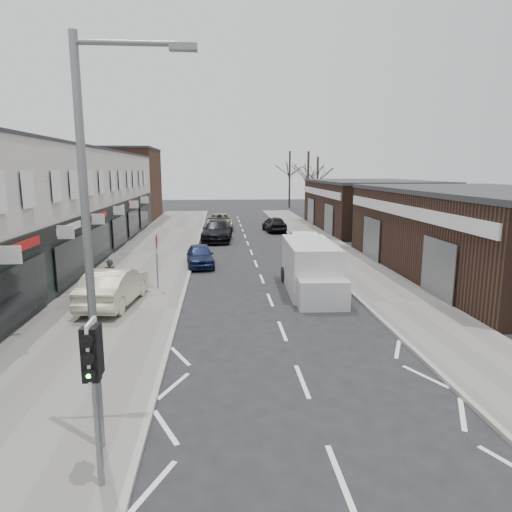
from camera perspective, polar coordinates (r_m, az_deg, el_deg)
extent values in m
plane|color=black|center=(11.34, 7.70, -19.69)|extent=(160.00, 160.00, 0.00)
cube|color=slate|center=(32.36, -12.59, 0.39)|extent=(5.50, 64.00, 0.12)
cube|color=slate|center=(33.01, 9.42, 0.71)|extent=(3.50, 64.00, 0.12)
cube|color=silver|center=(31.24, -25.92, 5.67)|extent=(8.00, 41.00, 7.10)
cube|color=#4E2F21|center=(55.72, -16.47, 8.53)|extent=(8.00, 10.00, 8.00)
cube|color=#332017|center=(27.97, 27.20, 2.41)|extent=(10.00, 18.00, 4.50)
cube|color=#332017|center=(46.08, 14.11, 6.09)|extent=(10.00, 16.00, 4.50)
cylinder|color=slate|center=(8.86, -19.32, -17.51)|extent=(0.12, 0.12, 3.00)
cube|color=silver|center=(8.43, -19.77, -11.18)|extent=(0.05, 0.55, 1.10)
cube|color=black|center=(8.32, -19.98, -11.48)|extent=(0.28, 0.22, 0.95)
sphere|color=#0CE533|center=(8.33, -20.07, -13.71)|extent=(0.18, 0.18, 0.18)
cube|color=black|center=(8.53, -19.56, -10.89)|extent=(0.26, 0.20, 0.90)
cylinder|color=slate|center=(9.23, -20.22, 0.06)|extent=(0.16, 0.16, 8.00)
cylinder|color=slate|center=(9.15, -15.95, 24.23)|extent=(1.80, 0.10, 0.10)
cube|color=slate|center=(9.02, -9.08, 24.37)|extent=(0.50, 0.22, 0.12)
cylinder|color=slate|center=(22.18, -12.27, -0.84)|extent=(0.07, 0.07, 2.50)
cube|color=white|center=(22.06, -12.20, 0.69)|extent=(0.04, 0.45, 0.25)
cube|color=silver|center=(21.94, 6.71, -1.29)|extent=(2.32, 5.25, 2.36)
cube|color=silver|center=(19.19, 8.44, -4.83)|extent=(2.11, 0.97, 1.24)
cylinder|color=black|center=(20.22, 4.98, -4.59)|extent=(0.25, 0.79, 0.79)
cylinder|color=black|center=(20.63, 10.28, -4.42)|extent=(0.25, 0.79, 0.79)
cylinder|color=black|center=(23.70, 3.54, -2.29)|extent=(0.25, 0.79, 0.79)
cylinder|color=black|center=(24.04, 8.08, -2.19)|extent=(0.25, 0.79, 0.79)
imported|color=beige|center=(20.06, -17.33, -3.66)|extent=(2.24, 4.96, 1.58)
imported|color=#222127|center=(21.47, -17.79, -2.58)|extent=(0.73, 0.61, 1.70)
imported|color=#151D41|center=(27.60, -7.00, 0.08)|extent=(1.92, 4.02, 1.32)
imported|color=black|center=(37.40, -4.87, 3.17)|extent=(2.69, 5.84, 1.65)
imported|color=#9F977F|center=(44.74, -4.57, 4.34)|extent=(2.60, 5.55, 1.53)
imported|color=silver|center=(31.56, 5.88, 1.71)|extent=(1.89, 4.95, 1.61)
imported|color=black|center=(42.82, 2.30, 4.02)|extent=(2.13, 4.41, 1.45)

